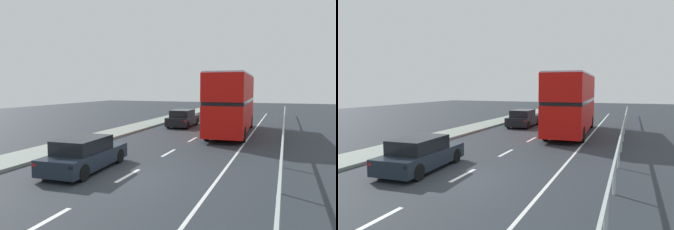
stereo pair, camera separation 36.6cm
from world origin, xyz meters
The scene contains 7 objects.
ground_plane centered at (0.00, 0.00, -0.05)m, with size 73.93×120.00×0.10m, color #282E35.
near_sidewalk_kerb centered at (-6.05, 0.00, 0.07)m, with size 2.34×80.00×0.14m, color gray.
lane_paint_markings centered at (2.16, 8.30, 0.00)m, with size 3.50×46.00×0.01m.
bridge_side_railing centered at (5.56, 9.00, 0.92)m, with size 0.10×42.00×1.14m.
double_decker_bus_red centered at (1.93, 12.93, 2.34)m, with size 2.95×10.54×4.37m.
hatchback_car_near centered at (-2.04, 0.46, 0.66)m, with size 1.97×4.42×1.37m.
sedan_car_ahead centered at (-2.70, 15.54, 0.70)m, with size 1.95×4.51×1.46m.
Camera 1 is at (5.64, -10.17, 3.42)m, focal length 33.39 mm.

